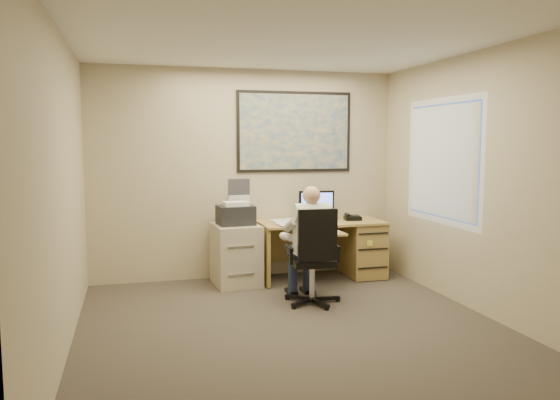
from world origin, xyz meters
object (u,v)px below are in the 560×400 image
object	(u,v)px
filing_cabinet	(236,249)
office_chair	(314,276)
desk	(344,243)
person	(311,245)

from	to	relation	value
filing_cabinet	office_chair	bearing A→B (deg)	-62.20
desk	filing_cabinet	size ratio (longest dim) A/B	1.54
filing_cabinet	person	world-z (taller)	person
filing_cabinet	desk	bearing A→B (deg)	-2.87
filing_cabinet	office_chair	xyz separation A→B (m)	(0.66, -1.07, -0.13)
desk	person	world-z (taller)	person
desk	person	size ratio (longest dim) A/B	1.24
desk	office_chair	distance (m)	1.36
office_chair	person	size ratio (longest dim) A/B	0.83
desk	filing_cabinet	distance (m)	1.45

